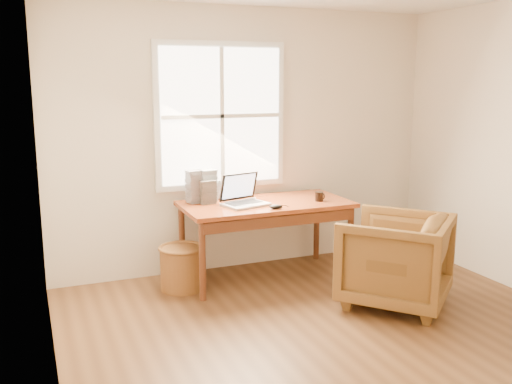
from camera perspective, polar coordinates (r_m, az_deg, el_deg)
room_shell at (r=3.89m, az=10.25°, el=2.42°), size 4.04×4.54×2.64m
desk at (r=5.44m, az=0.97°, el=-1.23°), size 1.60×0.80×0.04m
armchair at (r=5.02m, az=13.73°, el=-6.59°), size 1.20×1.20×0.79m
wicker_stool at (r=5.32m, az=-7.43°, el=-7.58°), size 0.41×0.41×0.39m
laptop at (r=5.26m, az=-1.05°, el=0.08°), size 0.45×0.46×0.27m
mouse at (r=5.15m, az=1.99°, el=-1.48°), size 0.14×0.10×0.04m
coffee_mug at (r=5.50m, az=6.32°, el=-0.45°), size 0.08×0.08×0.09m
cd_stack_a at (r=5.45m, az=-4.95°, el=0.64°), size 0.18×0.17×0.31m
cd_stack_b at (r=5.39m, az=-4.90°, el=0.05°), size 0.15×0.14×0.22m
cd_stack_c at (r=5.41m, az=-6.13°, el=0.56°), size 0.16×0.15×0.31m
cd_stack_d at (r=5.60m, az=-4.53°, el=0.25°), size 0.17×0.16×0.18m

